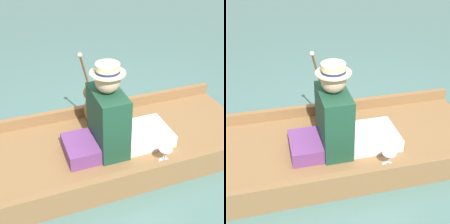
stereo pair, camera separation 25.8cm
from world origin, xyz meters
The scene contains 7 objects.
ground_plane centered at (0.00, 0.00, 0.00)m, with size 16.00×16.00×0.00m, color #476B66.
punt_boat centered at (0.00, 0.00, 0.08)m, with size 1.10×2.53×0.24m.
seat_cushion centered at (0.07, -0.39, 0.20)m, with size 0.38×0.26×0.13m.
seated_person centered at (0.06, -0.06, 0.41)m, with size 0.46×0.71×0.80m.
teddy_bear centered at (-0.38, -0.14, 0.33)m, with size 0.30×0.17×0.43m.
wine_glass centered at (0.40, 0.25, 0.23)m, with size 0.11×0.11×0.13m.
walking_cane centered at (-0.45, -0.16, 0.56)m, with size 0.04×0.19×0.71m.
Camera 1 is at (2.11, -0.85, 1.87)m, focal length 50.00 mm.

